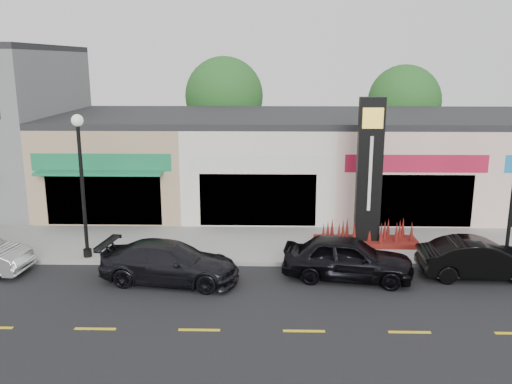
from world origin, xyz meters
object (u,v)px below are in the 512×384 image
Objects in this scene: lamp_west_near at (81,172)px; car_black_conv at (480,259)px; car_black_sedan at (348,258)px; pylon_sign at (368,194)px; car_dark_sedan at (170,262)px.

lamp_west_near is 1.29× the size of car_black_conv.
car_black_sedan is 4.69m from car_black_conv.
car_black_sedan is (-1.23, -3.29, -1.50)m from pylon_sign.
car_black_sedan is at bearing -9.27° from lamp_west_near.
car_black_conv is at bearing -78.43° from car_dark_sedan.
car_black_conv is at bearing -41.93° from pylon_sign.
pylon_sign is 3.82m from car_black_sedan.
car_dark_sedan reaches higher than car_black_conv.
lamp_west_near is 0.91× the size of pylon_sign.
car_black_conv is (3.45, -3.10, -1.58)m from pylon_sign.
lamp_west_near is at bearing 90.10° from car_black_sedan.
car_dark_sedan is at bearing -153.68° from pylon_sign.
pylon_sign is 4.90m from car_black_conv.
car_black_sedan is 1.07× the size of car_black_conv.
car_black_conv is (10.90, 0.58, -0.00)m from car_dark_sedan.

